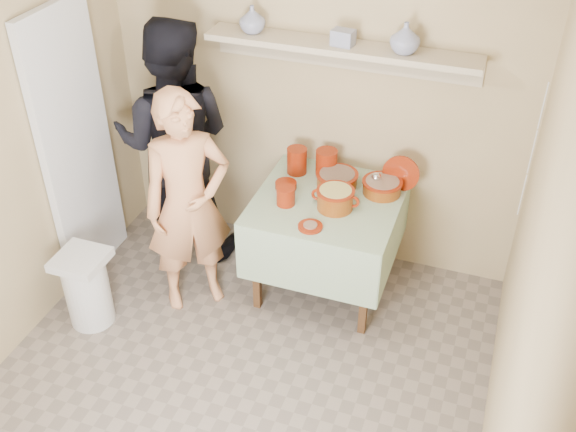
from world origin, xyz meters
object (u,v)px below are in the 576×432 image
at_px(serving_table, 327,213).
at_px(cazuela_rice, 335,197).
at_px(person_helper, 175,142).
at_px(person_cook, 188,204).
at_px(trash_bin, 87,288).

xyz_separation_m(serving_table, cazuela_rice, (0.07, -0.09, 0.20)).
bearing_deg(cazuela_rice, person_helper, 171.25).
bearing_deg(serving_table, cazuela_rice, -49.75).
bearing_deg(serving_table, person_cook, -152.54).
bearing_deg(trash_bin, person_helper, 77.78).
xyz_separation_m(person_cook, trash_bin, (-0.58, -0.45, -0.52)).
bearing_deg(cazuela_rice, person_cook, -159.11).
bearing_deg(person_cook, trash_bin, 177.58).
distance_m(person_cook, person_helper, 0.66).
relative_size(serving_table, trash_bin, 1.74).
bearing_deg(person_helper, cazuela_rice, 157.65).
distance_m(person_helper, trash_bin, 1.20).
distance_m(cazuela_rice, trash_bin, 1.78).
relative_size(serving_table, cazuela_rice, 2.95).
bearing_deg(cazuela_rice, serving_table, 130.25).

